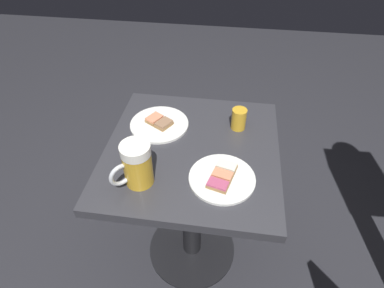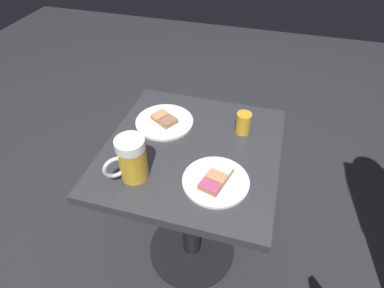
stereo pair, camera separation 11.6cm
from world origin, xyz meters
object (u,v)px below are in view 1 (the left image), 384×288
Objects in this scene: plate_near at (222,178)px; beer_mug at (136,165)px; plate_far at (159,124)px; beer_glass_small at (239,119)px.

plate_near is 1.41× the size of beer_mug.
plate_near is at bearing -133.25° from plate_far.
plate_far is 0.32m from beer_glass_small.
beer_glass_small reaches higher than plate_far.
plate_near is 0.95× the size of plate_far.
beer_glass_small is (0.03, -0.31, 0.04)m from plate_far.
plate_near is 0.29m from beer_mug.
beer_mug is at bearing 136.50° from beer_glass_small.
plate_far is 2.72× the size of beer_glass_small.
beer_mug is (-0.30, 0.00, 0.07)m from plate_far.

